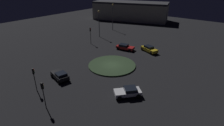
{
  "coord_description": "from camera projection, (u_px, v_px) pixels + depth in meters",
  "views": [
    {
      "loc": [
        -25.36,
        -19.65,
        15.57
      ],
      "look_at": [
        0.0,
        0.0,
        0.56
      ],
      "focal_mm": 28.56,
      "sensor_mm": 36.0,
      "label": 1
    }
  ],
  "objects": [
    {
      "name": "car_yellow",
      "position": [
        149.0,
        49.0,
        42.11
      ],
      "size": [
        3.22,
        4.68,
        1.45
      ],
      "rotation": [
        0.0,
        0.0,
        4.33
      ],
      "color": "gold",
      "rests_on": "ground_plane"
    },
    {
      "name": "traffic_light_west_near",
      "position": [
        43.0,
        90.0,
        22.73
      ],
      "size": [
        0.36,
        0.31,
        3.89
      ],
      "rotation": [
        0.0,
        0.0,
        0.06
      ],
      "color": "#2D2D2D",
      "rests_on": "ground_plane"
    },
    {
      "name": "roundabout_island",
      "position": [
        112.0,
        65.0,
        35.61
      ],
      "size": [
        9.43,
        9.43,
        0.23
      ],
      "primitive_type": "cylinder",
      "color": "#2D4228",
      "rests_on": "ground_plane"
    },
    {
      "name": "car_black",
      "position": [
        60.0,
        75.0,
        30.45
      ],
      "size": [
        2.75,
        4.12,
        1.44
      ],
      "rotation": [
        0.0,
        0.0,
        1.34
      ],
      "color": "black",
      "rests_on": "ground_plane"
    },
    {
      "name": "store_building",
      "position": [
        130.0,
        11.0,
        74.99
      ],
      "size": [
        18.62,
        31.95,
        7.42
      ],
      "rotation": [
        0.0,
        0.0,
        1.87
      ],
      "color": "#ADA893",
      "rests_on": "ground_plane"
    },
    {
      "name": "car_white",
      "position": [
        128.0,
        92.0,
        26.06
      ],
      "size": [
        4.09,
        3.93,
        1.36
      ],
      "rotation": [
        0.0,
        0.0,
        2.41
      ],
      "color": "white",
      "rests_on": "ground_plane"
    },
    {
      "name": "car_red",
      "position": [
        125.0,
        47.0,
        43.46
      ],
      "size": [
        2.53,
        4.52,
        1.36
      ],
      "rotation": [
        0.0,
        0.0,
        -1.42
      ],
      "color": "red",
      "rests_on": "ground_plane"
    },
    {
      "name": "streetlamp_northeast",
      "position": [
        99.0,
        19.0,
        51.4
      ],
      "size": [
        0.57,
        0.57,
        7.73
      ],
      "color": "#4C4C51",
      "rests_on": "ground_plane"
    },
    {
      "name": "ground_plane",
      "position": [
        112.0,
        66.0,
        35.66
      ],
      "size": [
        116.05,
        116.05,
        0.0
      ],
      "primitive_type": "plane",
      "color": "black"
    },
    {
      "name": "traffic_light_northeast",
      "position": [
        90.0,
        33.0,
        46.35
      ],
      "size": [
        0.37,
        0.4,
        4.37
      ],
      "rotation": [
        0.0,
        0.0,
        -2.08
      ],
      "color": "#2D2D2D",
      "rests_on": "ground_plane"
    },
    {
      "name": "streetlamp_northeast_near",
      "position": [
        113.0,
        12.0,
        58.51
      ],
      "size": [
        0.58,
        0.58,
        8.61
      ],
      "color": "#4C4C51",
      "rests_on": "ground_plane"
    },
    {
      "name": "traffic_light_west",
      "position": [
        34.0,
        75.0,
        26.42
      ],
      "size": [
        0.38,
        0.35,
        3.85
      ],
      "rotation": [
        0.0,
        0.0,
        -0.26
      ],
      "color": "#2D2D2D",
      "rests_on": "ground_plane"
    }
  ]
}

